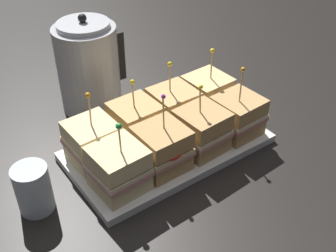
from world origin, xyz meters
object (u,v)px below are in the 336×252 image
(sandwich_front_center_right, at_px, (202,130))
(sandwich_back_far_right, at_px, (207,95))
(sandwich_front_center_left, at_px, (162,148))
(kettle_steel, at_px, (89,67))
(drinking_glass, at_px, (33,189))
(sandwich_back_far_left, at_px, (92,142))
(sandwich_front_far_left, at_px, (119,169))
(serving_platter, at_px, (168,147))
(sandwich_back_center_left, at_px, (135,123))
(sandwich_front_far_right, at_px, (238,115))
(sandwich_back_center_right, at_px, (173,108))

(sandwich_front_center_right, distance_m, sandwich_back_far_right, 0.14)
(sandwich_front_center_left, height_order, sandwich_back_far_right, sandwich_front_center_left)
(kettle_steel, relative_size, drinking_glass, 2.52)
(sandwich_front_center_left, distance_m, sandwich_back_far_left, 0.14)
(sandwich_front_far_left, relative_size, drinking_glass, 1.60)
(serving_platter, distance_m, sandwich_back_center_left, 0.09)
(sandwich_back_center_left, xyz_separation_m, kettle_steel, (-0.00, 0.21, 0.05))
(sandwich_back_far_left, relative_size, sandwich_back_far_right, 0.98)
(sandwich_front_far_right, distance_m, drinking_glass, 0.46)
(drinking_glass, bearing_deg, sandwich_back_center_left, 10.49)
(sandwich_front_far_right, xyz_separation_m, sandwich_back_center_right, (-0.10, 0.10, 0.00))
(sandwich_front_center_right, xyz_separation_m, sandwich_back_far_left, (-0.21, 0.10, -0.00))
(sandwich_front_center_right, relative_size, kettle_steel, 0.64)
(sandwich_front_far_right, distance_m, sandwich_back_far_left, 0.32)
(sandwich_back_center_left, distance_m, sandwich_back_center_right, 0.10)
(sandwich_back_far_right, bearing_deg, sandwich_back_center_left, 179.58)
(sandwich_front_center_left, relative_size, kettle_steel, 0.69)
(sandwich_back_center_left, relative_size, drinking_glass, 1.62)
(sandwich_back_center_left, distance_m, drinking_glass, 0.26)
(sandwich_front_center_left, relative_size, sandwich_back_far_left, 1.03)
(sandwich_back_far_left, xyz_separation_m, kettle_steel, (0.10, 0.21, 0.05))
(sandwich_front_far_right, height_order, sandwich_back_center_right, sandwich_front_far_right)
(sandwich_back_center_left, bearing_deg, sandwich_front_far_left, -134.47)
(sandwich_front_center_left, relative_size, sandwich_back_far_right, 1.01)
(sandwich_front_center_right, bearing_deg, kettle_steel, 107.87)
(serving_platter, xyz_separation_m, sandwich_back_center_left, (-0.05, 0.05, 0.06))
(sandwich_back_far_left, xyz_separation_m, sandwich_back_center_right, (0.21, 0.00, 0.00))
(serving_platter, bearing_deg, sandwich_front_far_right, -19.29)
(serving_platter, bearing_deg, sandwich_front_center_right, -45.55)
(sandwich_front_far_left, distance_m, kettle_steel, 0.33)
(serving_platter, distance_m, sandwich_back_center_right, 0.09)
(sandwich_back_far_left, xyz_separation_m, sandwich_back_center_left, (0.11, 0.00, 0.00))
(serving_platter, distance_m, drinking_glass, 0.30)
(sandwich_back_far_right, bearing_deg, sandwich_front_far_left, -161.12)
(sandwich_front_center_right, relative_size, sandwich_front_far_right, 0.92)
(serving_platter, xyz_separation_m, sandwich_front_far_right, (0.15, -0.05, 0.05))
(sandwich_back_center_right, distance_m, drinking_glass, 0.35)
(sandwich_back_center_left, bearing_deg, sandwich_front_far_right, -27.58)
(sandwich_back_far_left, distance_m, sandwich_back_center_left, 0.11)
(sandwich_back_center_left, distance_m, sandwich_back_far_right, 0.20)
(sandwich_front_far_right, xyz_separation_m, sandwich_back_center_left, (-0.20, 0.11, 0.00))
(sandwich_back_far_right, relative_size, drinking_glass, 1.72)
(sandwich_front_far_left, height_order, sandwich_front_center_left, sandwich_front_center_left)
(kettle_steel, bearing_deg, sandwich_back_far_left, -116.45)
(serving_platter, height_order, sandwich_front_far_left, sandwich_front_far_left)
(sandwich_front_center_right, xyz_separation_m, kettle_steel, (-0.10, 0.31, 0.05))
(sandwich_back_far_left, height_order, kettle_steel, kettle_steel)
(kettle_steel, xyz_separation_m, drinking_glass, (-0.25, -0.25, -0.06))
(sandwich_front_center_left, bearing_deg, sandwich_front_far_left, -178.93)
(sandwich_back_center_right, relative_size, drinking_glass, 1.69)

